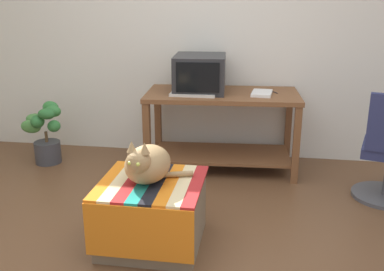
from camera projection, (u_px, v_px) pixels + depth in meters
name	position (u px, v px, depth m)	size (l,w,h in m)	color
ground_plane	(161.00, 260.00, 2.78)	(14.00, 14.00, 0.00)	brown
back_wall	(205.00, 25.00, 4.31)	(8.00, 0.10, 2.60)	silver
desk	(222.00, 117.00, 4.10)	(1.42, 0.77, 0.73)	brown
tv_monitor	(200.00, 74.00, 4.04)	(0.49, 0.55, 0.33)	#28282B
keyboard	(193.00, 94.00, 3.90)	(0.40, 0.15, 0.02)	beige
book	(262.00, 93.00, 3.95)	(0.17, 0.27, 0.03)	white
ottoman_with_blanket	(152.00, 213.00, 2.90)	(0.66, 0.66, 0.44)	#7A664C
cat	(147.00, 164.00, 2.79)	(0.44, 0.42, 0.31)	#9E7A4C
potted_plant	(45.00, 135.00, 4.30)	(0.39, 0.34, 0.59)	#3D3D42
pen	(274.00, 92.00, 4.05)	(0.01, 0.01, 0.14)	black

